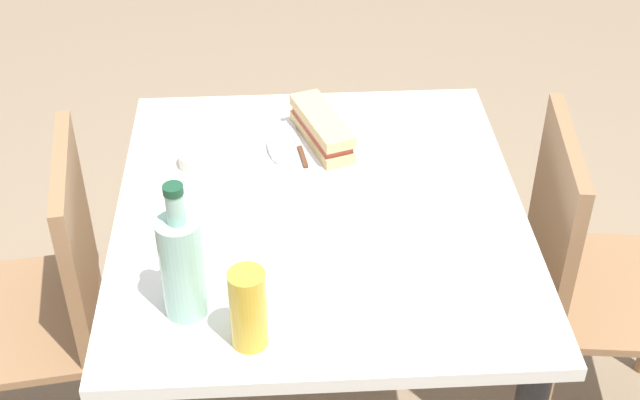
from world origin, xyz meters
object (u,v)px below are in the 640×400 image
(dining_table, at_px, (320,254))
(chair_near, at_px, (588,276))
(chair_far, at_px, (41,301))
(knife_near, at_px, (300,148))
(baguette_sandwich_near, at_px, (322,128))
(water_bottle, at_px, (182,264))
(beer_glass, at_px, (248,309))
(olive_bowl, at_px, (197,159))
(plate_near, at_px, (322,144))

(dining_table, relative_size, chair_near, 1.10)
(chair_far, xyz_separation_m, knife_near, (0.19, -0.58, 0.26))
(baguette_sandwich_near, bearing_deg, water_bottle, 152.27)
(beer_glass, xyz_separation_m, olive_bowl, (0.55, 0.12, -0.06))
(beer_glass, relative_size, olive_bowl, 1.92)
(chair_far, height_order, olive_bowl, chair_far)
(chair_far, bearing_deg, olive_bowl, -65.73)
(plate_near, relative_size, beer_glass, 1.59)
(dining_table, xyz_separation_m, baguette_sandwich_near, (0.23, -0.02, 0.17))
(dining_table, relative_size, plate_near, 3.81)
(knife_near, height_order, beer_glass, beer_glass)
(chair_far, xyz_separation_m, plate_near, (0.22, -0.64, 0.25))
(plate_near, height_order, olive_bowl, olive_bowl)
(knife_near, bearing_deg, baguette_sandwich_near, -60.50)
(chair_near, relative_size, knife_near, 4.78)
(chair_near, distance_m, plate_near, 0.68)
(knife_near, distance_m, olive_bowl, 0.23)
(chair_near, xyz_separation_m, knife_near, (0.18, 0.65, 0.26))
(chair_near, relative_size, beer_glass, 5.52)
(chair_far, bearing_deg, plate_near, -71.03)
(chair_near, bearing_deg, beer_glass, 117.72)
(dining_table, height_order, beer_glass, beer_glass)
(beer_glass, bearing_deg, baguette_sandwich_near, -14.83)
(dining_table, xyz_separation_m, olive_bowl, (0.17, 0.26, 0.14))
(beer_glass, bearing_deg, chair_near, -62.28)
(dining_table, relative_size, knife_near, 5.24)
(dining_table, distance_m, baguette_sandwich_near, 0.29)
(chair_near, distance_m, beer_glass, 0.92)
(olive_bowl, bearing_deg, plate_near, -78.31)
(dining_table, xyz_separation_m, water_bottle, (-0.29, 0.26, 0.23))
(chair_near, xyz_separation_m, beer_glass, (-0.40, 0.76, 0.32))
(dining_table, bearing_deg, beer_glass, 159.19)
(dining_table, bearing_deg, chair_near, -87.70)
(knife_near, bearing_deg, beer_glass, 169.30)
(dining_table, bearing_deg, knife_near, 9.53)
(chair_near, height_order, baguette_sandwich_near, chair_near)
(baguette_sandwich_near, xyz_separation_m, beer_glass, (-0.60, 0.16, 0.03))
(baguette_sandwich_near, relative_size, water_bottle, 0.87)
(water_bottle, bearing_deg, olive_bowl, 0.76)
(water_bottle, bearing_deg, plate_near, -27.73)
(beer_glass, bearing_deg, olive_bowl, 12.32)
(dining_table, bearing_deg, olive_bowl, 56.71)
(dining_table, height_order, chair_near, chair_near)
(chair_near, distance_m, olive_bowl, 0.93)
(chair_near, xyz_separation_m, baguette_sandwich_near, (0.20, 0.60, 0.29))
(chair_far, relative_size, baguette_sandwich_near, 3.57)
(chair_near, bearing_deg, baguette_sandwich_near, 71.15)
(plate_near, relative_size, olive_bowl, 3.06)
(chair_far, bearing_deg, chair_near, -89.37)
(chair_near, bearing_deg, knife_near, 74.89)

